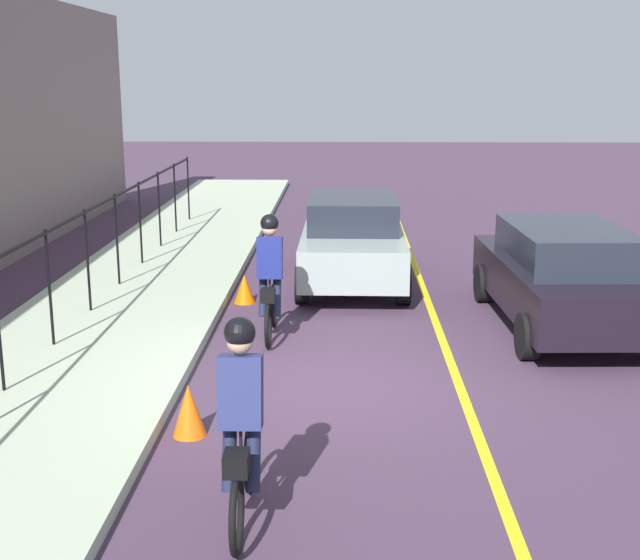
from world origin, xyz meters
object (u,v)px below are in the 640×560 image
traffic_cone_near (189,410)px  cyclist_lead (270,278)px  parked_sedan_rear (353,238)px  patrol_sedan (562,275)px  traffic_cone_far (244,289)px  cyclist_follow (241,424)px

traffic_cone_near → cyclist_lead: bearing=-9.5°
cyclist_lead → parked_sedan_rear: 3.72m
cyclist_lead → parked_sedan_rear: (3.51, -1.22, -0.09)m
patrol_sedan → traffic_cone_far: bearing=72.7°
cyclist_follow → parked_sedan_rear: 8.82m
patrol_sedan → cyclist_follow: bearing=142.9°
traffic_cone_far → cyclist_follow: bearing=-173.5°
traffic_cone_near → traffic_cone_far: 5.42m
patrol_sedan → parked_sedan_rear: size_ratio=1.01×
cyclist_follow → parked_sedan_rear: bearing=-7.0°
parked_sedan_rear → patrol_sedan: bearing=47.7°
parked_sedan_rear → cyclist_follow: bearing=-6.2°
cyclist_follow → traffic_cone_near: cyclist_follow is taller
traffic_cone_far → parked_sedan_rear: bearing=-50.1°
patrol_sedan → traffic_cone_near: 6.40m
cyclist_lead → cyclist_follow: (-5.24, -0.21, 0.00)m
cyclist_lead → patrol_sedan: (0.65, -4.33, -0.09)m
parked_sedan_rear → cyclist_lead: bearing=-18.8°
traffic_cone_far → traffic_cone_near: bearing=-179.6°
parked_sedan_rear → traffic_cone_far: 2.46m
parked_sedan_rear → traffic_cone_far: bearing=-49.8°
patrol_sedan → parked_sedan_rear: 4.23m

